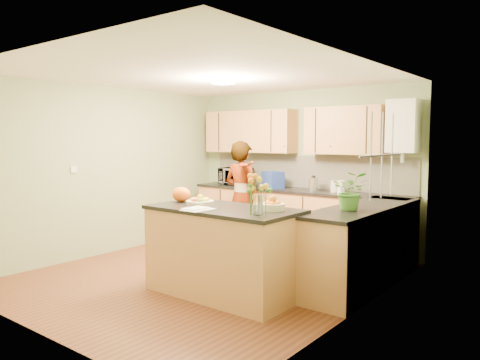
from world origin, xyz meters
The scene contains 28 objects.
floor centered at (0.00, 0.00, 0.00)m, with size 4.50×4.50×0.00m, color #5B2D1A.
ceiling centered at (0.00, 0.00, 2.50)m, with size 4.00×4.50×0.02m, color white.
wall_back centered at (0.00, 2.25, 1.25)m, with size 4.00×0.02×2.50m, color #8F9F71.
wall_front centered at (0.00, -2.25, 1.25)m, with size 4.00×0.02×2.50m, color #8F9F71.
wall_left centered at (-2.00, 0.00, 1.25)m, with size 0.02×4.50×2.50m, color #8F9F71.
wall_right centered at (2.00, 0.00, 1.25)m, with size 0.02×4.50×2.50m, color #8F9F71.
back_counter centered at (0.10, 1.95, 0.47)m, with size 3.64×0.62×0.94m.
right_counter centered at (1.70, 0.85, 0.47)m, with size 0.62×2.24×0.94m.
splashback centered at (0.10, 2.23, 1.20)m, with size 3.60×0.02×0.52m, color beige.
upper_cabinets centered at (-0.18, 2.08, 1.85)m, with size 3.20×0.34×0.70m.
boiler centered at (1.70, 2.09, 1.90)m, with size 0.40×0.30×0.86m.
window_right centered at (1.99, 0.60, 1.55)m, with size 0.01×1.30×1.05m.
light_switch centered at (-1.99, -0.60, 1.30)m, with size 0.02×0.09×0.09m, color white.
ceiling_lamp centered at (0.00, 0.30, 2.46)m, with size 0.30×0.30×0.07m.
peninsula_island centered at (0.61, -0.42, 0.49)m, with size 1.70×0.87×0.97m.
fruit_dish centered at (0.26, -0.42, 1.02)m, with size 0.32×0.32×0.11m.
orange_bowl centered at (1.16, -0.27, 1.04)m, with size 0.25×0.25×0.15m.
flower_vase centered at (1.21, -0.60, 1.27)m, with size 0.24×0.24×0.45m.
orange_bag centered at (-0.09, -0.37, 1.06)m, with size 0.23×0.20×0.18m, color orange.
papers centered at (0.51, -0.72, 0.98)m, with size 0.24×0.33×0.01m, color white.
violinist centered at (-0.39, 1.20, 0.85)m, with size 0.62×0.41×1.70m, color #EEAD91.
violin centered at (-0.19, 0.98, 1.36)m, with size 0.54×0.21×0.11m, color #571305, non-canonical shape.
microwave centered at (-1.11, 1.96, 1.09)m, with size 0.53×0.36×0.29m, color white.
blue_box centered at (-0.32, 1.92, 1.07)m, with size 0.33×0.24×0.26m, color navy.
kettle centered at (0.39, 1.97, 1.05)m, with size 0.14×0.14×0.27m.
jar_cream centered at (0.76, 1.96, 1.03)m, with size 0.11×0.11×0.17m, color beige.
jar_white centered at (0.89, 1.91, 1.03)m, with size 0.12×0.12×0.19m, color white.
potted_plant centered at (1.70, 0.46, 1.16)m, with size 0.39×0.34×0.43m, color #3C7527.
Camera 1 is at (3.88, -4.32, 1.72)m, focal length 35.00 mm.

